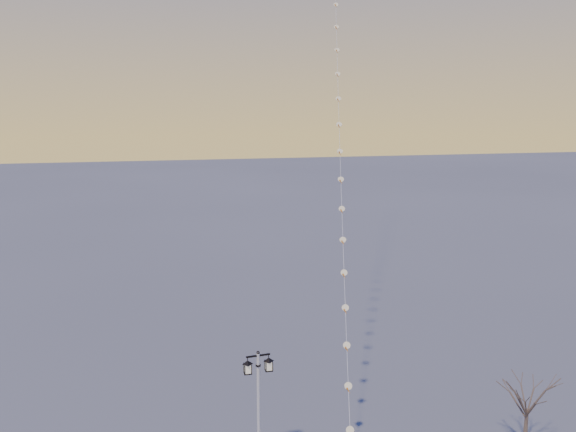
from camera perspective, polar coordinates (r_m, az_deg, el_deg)
name	(u,v)px	position (r m, az deg, el deg)	size (l,w,h in m)	color
street_lamp	(259,405)	(26.01, -2.87, -17.86)	(1.38, 0.60, 5.43)	black
bare_tree	(528,397)	(29.40, 22.29, -15.97)	(2.28, 2.28, 3.79)	brown
kite_train	(338,10)	(42.79, 4.84, 19.35)	(11.26, 39.91, 43.88)	black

